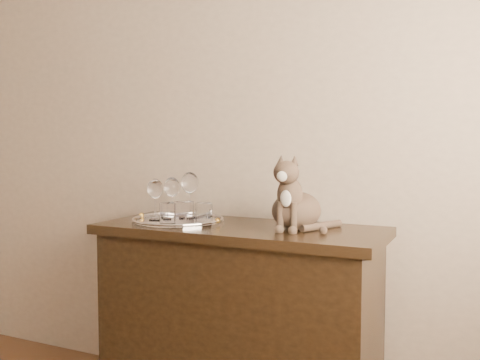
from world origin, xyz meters
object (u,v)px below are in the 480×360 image
object	(u,v)px
tumbler_b	(169,213)
cat	(297,192)
tumbler_c	(204,213)
tray	(178,221)
wine_glass_b	(190,195)
wine_glass_d	(172,198)
sideboard	(240,325)
tumbler_a	(184,213)
wine_glass_c	(155,200)

from	to	relation	value
tumbler_b	cat	size ratio (longest dim) A/B	0.29
tumbler_b	tumbler_c	xyz separation A→B (m)	(0.11, 0.09, -0.00)
tray	tumbler_b	xyz separation A→B (m)	(0.02, -0.11, 0.05)
wine_glass_b	tumbler_c	distance (m)	0.20
wine_glass_d	sideboard	bearing A→B (deg)	-2.09
tumbler_a	tray	bearing A→B (deg)	133.27
sideboard	tray	distance (m)	0.52
tumbler_c	tumbler_a	bearing A→B (deg)	-123.42
sideboard	tray	xyz separation A→B (m)	(-0.29, -0.02, 0.43)
cat	tumbler_b	bearing A→B (deg)	-162.35
sideboard	wine_glass_d	bearing A→B (deg)	177.91
tray	tumbler_c	xyz separation A→B (m)	(0.13, -0.01, 0.05)
wine_glass_d	tumbler_b	bearing A→B (deg)	-62.36
wine_glass_d	tumbler_a	bearing A→B (deg)	-41.78
tray	wine_glass_d	size ratio (longest dim) A/B	2.15
tumbler_a	tumbler_c	xyz separation A→B (m)	(0.05, 0.08, -0.00)
wine_glass_b	cat	xyz separation A→B (m)	(0.54, -0.07, 0.04)
tray	wine_glass_b	distance (m)	0.15
sideboard	cat	distance (m)	0.62
wine_glass_d	tumbler_b	size ratio (longest dim) A/B	2.10
cat	tray	bearing A→B (deg)	-174.07
tumbler_b	tumbler_c	bearing A→B (deg)	39.89
wine_glass_b	cat	bearing A→B (deg)	-7.07
tray	tumbler_b	size ratio (longest dim) A/B	4.52
wine_glass_b	tumbler_a	distance (m)	0.23
wine_glass_b	tumbler_c	bearing A→B (deg)	-41.12
tray	wine_glass_d	distance (m)	0.11
wine_glass_c	sideboard	bearing A→B (deg)	9.54
wine_glass_c	tumbler_c	xyz separation A→B (m)	(0.22, 0.03, -0.05)
tumbler_b	tumbler_c	size ratio (longest dim) A/B	1.05
sideboard	tumbler_b	world-z (taller)	tumbler_b
wine_glass_c	wine_glass_d	size ratio (longest dim) A/B	0.98
wine_glass_c	tumbler_c	world-z (taller)	wine_glass_c
sideboard	wine_glass_c	size ratio (longest dim) A/B	6.60
wine_glass_d	cat	xyz separation A→B (m)	(0.58, 0.01, 0.05)
tumbler_a	cat	world-z (taller)	cat
sideboard	wine_glass_c	xyz separation A→B (m)	(-0.38, -0.06, 0.52)
wine_glass_b	wine_glass_d	bearing A→B (deg)	-119.64
wine_glass_c	tumbler_a	size ratio (longest dim) A/B	1.94
tumbler_c	sideboard	bearing A→B (deg)	11.05
sideboard	wine_glass_b	distance (m)	0.62
sideboard	wine_glass_d	size ratio (longest dim) A/B	6.46
sideboard	wine_glass_b	world-z (taller)	wine_glass_b
tumbler_a	tumbler_b	distance (m)	0.06
tumbler_a	cat	bearing A→B (deg)	16.55
tumbler_c	tray	bearing A→B (deg)	175.02
sideboard	wine_glass_d	distance (m)	0.63
sideboard	tray	size ratio (longest dim) A/B	3.00
tumbler_a	cat	distance (m)	0.48
wine_glass_c	cat	size ratio (longest dim) A/B	0.60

